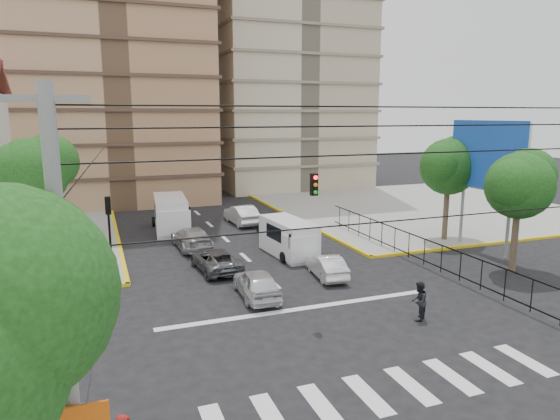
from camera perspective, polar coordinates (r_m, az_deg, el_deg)
name	(u,v)px	position (r m, az deg, el deg)	size (l,w,h in m)	color
ground	(312,319)	(21.87, 3.70, -12.30)	(160.00, 160.00, 0.00)	black
sidewalk_ne	(420,207)	(48.40, 15.70, 0.30)	(26.00, 26.00, 0.15)	gray
crosswalk_stripes	(390,390)	(17.16, 12.43, -19.44)	(12.00, 2.40, 0.01)	silver
stop_line	(301,309)	(22.88, 2.45, -11.20)	(13.00, 0.40, 0.01)	silver
park_fence	(423,267)	(29.90, 16.08, -6.29)	(0.10, 22.50, 1.66)	black
billboard	(488,157)	(33.41, 22.66, 5.56)	(0.36, 6.20, 8.10)	slate
tree_park_a	(521,182)	(29.73, 25.80, 2.85)	(4.41, 3.60, 6.83)	#473828
tree_park_c	(450,164)	(35.49, 18.83, 5.00)	(4.65, 3.80, 7.25)	#473828
tree_tudor	(33,170)	(34.67, -26.41, 4.13)	(5.39, 4.40, 7.43)	#473828
traffic_light_nw	(109,225)	(26.68, -18.95, -1.60)	(0.28, 0.22, 4.40)	black
traffic_light_hanging	(337,189)	(18.48, 6.51, 2.41)	(18.00, 9.12, 0.92)	black
utility_pole_sw	(66,329)	(10.09, -23.28, -12.35)	(1.40, 0.28, 9.00)	slate
van_right_lane	(290,239)	(30.72, 1.15, -3.33)	(2.33, 5.04, 2.20)	silver
van_left_lane	(171,215)	(37.97, -12.34, -0.57)	(2.69, 5.84, 2.55)	silver
car_silver_front_left	(257,283)	(24.02, -2.70, -8.36)	(1.64, 4.07, 1.39)	silver
car_white_front_right	(326,266)	(27.02, 5.33, -6.37)	(1.30, 3.73, 1.23)	white
car_grey_mid_left	(216,260)	(28.19, -7.34, -5.69)	(2.03, 4.41, 1.23)	#575A5F
car_silver_rear_left	(192,238)	(32.95, -10.06, -3.17)	(1.98, 4.87, 1.41)	#A5A5AA
car_darkgrey_mid_right	(271,227)	(35.68, -0.99, -1.99)	(1.57, 3.91, 1.33)	#28292B
car_white_rear_right	(241,214)	(39.85, -4.43, -0.51)	(1.62, 4.64, 1.53)	white
pedestrian_crosswalk	(419,301)	(22.15, 15.59, -10.01)	(0.83, 0.65, 1.71)	black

